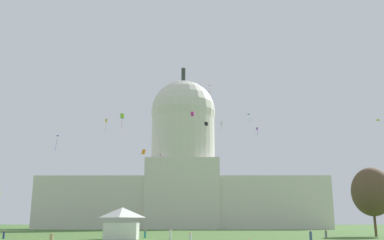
{
  "coord_description": "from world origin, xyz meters",
  "views": [
    {
      "loc": [
        4.21,
        -21.27,
        3.0
      ],
      "look_at": [
        3.47,
        92.82,
        30.08
      ],
      "focal_mm": 40.03,
      "sensor_mm": 36.0,
      "label": 1
    }
  ],
  "objects_px": {
    "kite_magenta_high": "(192,114)",
    "kite_red_high": "(209,87)",
    "person_teal_front_right": "(145,234)",
    "kite_orange_mid": "(144,152)",
    "person_grey_edge_west": "(326,234)",
    "capitol_building": "(183,176)",
    "kite_blue_mid": "(56,139)",
    "kite_black_mid": "(206,124)",
    "kite_turquoise_mid": "(250,116)",
    "tree_east_far": "(372,192)",
    "kite_violet_mid": "(257,130)",
    "kite_gold_high": "(106,122)",
    "kite_lime_mid": "(122,116)",
    "person_navy_near_tent": "(4,235)",
    "person_denim_mid_right": "(311,236)",
    "person_white_aisle_center": "(171,235)",
    "kite_white_mid": "(221,123)",
    "person_white_back_left": "(190,239)",
    "kite_pink_mid": "(160,157)",
    "event_tent": "(122,223)",
    "kite_yellow_mid": "(380,122)"
  },
  "relations": [
    {
      "from": "kite_orange_mid",
      "to": "person_grey_edge_west",
      "type": "bearing_deg",
      "value": -152.26
    },
    {
      "from": "kite_red_high",
      "to": "person_white_back_left",
      "type": "bearing_deg",
      "value": 15.58
    },
    {
      "from": "person_white_back_left",
      "to": "kite_blue_mid",
      "type": "xyz_separation_m",
      "value": [
        -39.11,
        63.89,
        25.12
      ]
    },
    {
      "from": "kite_lime_mid",
      "to": "kite_gold_high",
      "type": "relative_size",
      "value": 0.97
    },
    {
      "from": "kite_magenta_high",
      "to": "kite_lime_mid",
      "type": "height_order",
      "value": "kite_magenta_high"
    },
    {
      "from": "person_navy_near_tent",
      "to": "kite_magenta_high",
      "type": "xyz_separation_m",
      "value": [
        33.03,
        60.18,
        37.21
      ]
    },
    {
      "from": "person_navy_near_tent",
      "to": "kite_red_high",
      "type": "relative_size",
      "value": 0.38
    },
    {
      "from": "person_teal_front_right",
      "to": "kite_magenta_high",
      "type": "height_order",
      "value": "kite_magenta_high"
    },
    {
      "from": "capitol_building",
      "to": "person_navy_near_tent",
      "type": "relative_size",
      "value": 76.73
    },
    {
      "from": "person_grey_edge_west",
      "to": "kite_violet_mid",
      "type": "height_order",
      "value": "kite_violet_mid"
    },
    {
      "from": "kite_pink_mid",
      "to": "kite_red_high",
      "type": "height_order",
      "value": "kite_red_high"
    },
    {
      "from": "person_teal_front_right",
      "to": "kite_magenta_high",
      "type": "relative_size",
      "value": 1.06
    },
    {
      "from": "tree_east_far",
      "to": "person_teal_front_right",
      "type": "xyz_separation_m",
      "value": [
        -45.74,
        -8.55,
        -8.29
      ]
    },
    {
      "from": "person_teal_front_right",
      "to": "kite_blue_mid",
      "type": "bearing_deg",
      "value": -121.09
    },
    {
      "from": "person_teal_front_right",
      "to": "kite_gold_high",
      "type": "relative_size",
      "value": 0.31
    },
    {
      "from": "kite_magenta_high",
      "to": "kite_red_high",
      "type": "bearing_deg",
      "value": -91.28
    },
    {
      "from": "person_white_aisle_center",
      "to": "person_white_back_left",
      "type": "xyz_separation_m",
      "value": [
        3.53,
        -18.92,
        -0.01
      ]
    },
    {
      "from": "capitol_building",
      "to": "kite_turquoise_mid",
      "type": "xyz_separation_m",
      "value": [
        21.7,
        -50.81,
        12.65
      ]
    },
    {
      "from": "kite_magenta_high",
      "to": "person_denim_mid_right",
      "type": "bearing_deg",
      "value": 123.61
    },
    {
      "from": "kite_blue_mid",
      "to": "person_grey_edge_west",
      "type": "bearing_deg",
      "value": 61.25
    },
    {
      "from": "kite_pink_mid",
      "to": "kite_yellow_mid",
      "type": "xyz_separation_m",
      "value": [
        47.26,
        -65.37,
        -3.09
      ]
    },
    {
      "from": "kite_black_mid",
      "to": "person_white_back_left",
      "type": "bearing_deg",
      "value": 116.38
    },
    {
      "from": "kite_yellow_mid",
      "to": "kite_lime_mid",
      "type": "bearing_deg",
      "value": 61.27
    },
    {
      "from": "kite_pink_mid",
      "to": "kite_orange_mid",
      "type": "relative_size",
      "value": 2.36
    },
    {
      "from": "kite_orange_mid",
      "to": "kite_turquoise_mid",
      "type": "distance_m",
      "value": 37.76
    },
    {
      "from": "kite_red_high",
      "to": "kite_magenta_high",
      "type": "bearing_deg",
      "value": -1.07
    },
    {
      "from": "kite_white_mid",
      "to": "kite_red_high",
      "type": "bearing_deg",
      "value": 154.32
    },
    {
      "from": "person_teal_front_right",
      "to": "kite_violet_mid",
      "type": "relative_size",
      "value": 0.48
    },
    {
      "from": "kite_violet_mid",
      "to": "kite_yellow_mid",
      "type": "height_order",
      "value": "kite_violet_mid"
    },
    {
      "from": "event_tent",
      "to": "person_teal_front_right",
      "type": "xyz_separation_m",
      "value": [
        3.47,
        5.09,
        -1.99
      ]
    },
    {
      "from": "kite_magenta_high",
      "to": "kite_white_mid",
      "type": "distance_m",
      "value": 25.99
    },
    {
      "from": "kite_orange_mid",
      "to": "person_denim_mid_right",
      "type": "bearing_deg",
      "value": -168.55
    },
    {
      "from": "kite_magenta_high",
      "to": "kite_yellow_mid",
      "type": "height_order",
      "value": "kite_magenta_high"
    },
    {
      "from": "kite_blue_mid",
      "to": "kite_red_high",
      "type": "height_order",
      "value": "kite_red_high"
    },
    {
      "from": "event_tent",
      "to": "kite_white_mid",
      "type": "relative_size",
      "value": 2.31
    },
    {
      "from": "person_denim_mid_right",
      "to": "tree_east_far",
      "type": "bearing_deg",
      "value": -168.57
    },
    {
      "from": "kite_violet_mid",
      "to": "kite_pink_mid",
      "type": "bearing_deg",
      "value": -89.07
    },
    {
      "from": "person_grey_edge_west",
      "to": "kite_turquoise_mid",
      "type": "xyz_separation_m",
      "value": [
        -7.11,
        44.99,
        33.32
      ]
    },
    {
      "from": "kite_violet_mid",
      "to": "kite_lime_mid",
      "type": "distance_m",
      "value": 45.26
    },
    {
      "from": "person_white_aisle_center",
      "to": "kite_gold_high",
      "type": "distance_m",
      "value": 89.87
    },
    {
      "from": "kite_turquoise_mid",
      "to": "person_denim_mid_right",
      "type": "bearing_deg",
      "value": 147.48
    },
    {
      "from": "kite_pink_mid",
      "to": "event_tent",
      "type": "bearing_deg",
      "value": 35.48
    },
    {
      "from": "kite_black_mid",
      "to": "kite_turquoise_mid",
      "type": "bearing_deg",
      "value": -179.84
    },
    {
      "from": "person_white_aisle_center",
      "to": "person_denim_mid_right",
      "type": "height_order",
      "value": "person_white_aisle_center"
    },
    {
      "from": "person_denim_mid_right",
      "to": "person_teal_front_right",
      "type": "xyz_separation_m",
      "value": [
        -26.93,
        12.87,
        -0.1
      ]
    },
    {
      "from": "kite_turquoise_mid",
      "to": "kite_yellow_mid",
      "type": "xyz_separation_m",
      "value": [
        18.6,
        -46.22,
        -12.62
      ]
    },
    {
      "from": "kite_blue_mid",
      "to": "kite_gold_high",
      "type": "distance_m",
      "value": 34.83
    },
    {
      "from": "tree_east_far",
      "to": "kite_turquoise_mid",
      "type": "bearing_deg",
      "value": 118.55
    },
    {
      "from": "kite_lime_mid",
      "to": "capitol_building",
      "type": "bearing_deg",
      "value": -44.46
    },
    {
      "from": "capitol_building",
      "to": "kite_blue_mid",
      "type": "height_order",
      "value": "capitol_building"
    }
  ]
}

